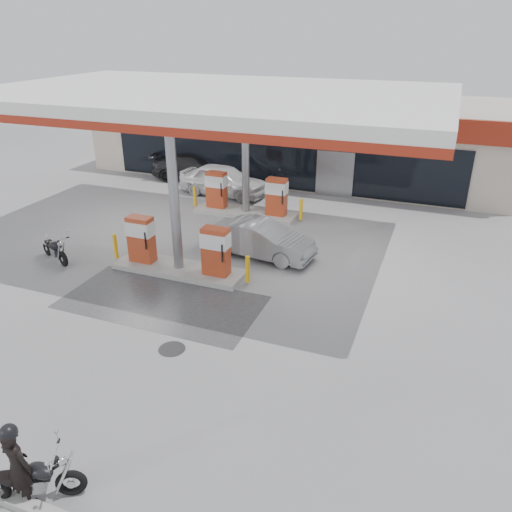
{
  "coord_description": "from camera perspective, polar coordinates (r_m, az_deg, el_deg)",
  "views": [
    {
      "loc": [
        7.86,
        -11.15,
        7.6
      ],
      "look_at": [
        2.9,
        1.69,
        1.2
      ],
      "focal_mm": 35.0,
      "sensor_mm": 36.0,
      "label": 1
    }
  ],
  "objects": [
    {
      "name": "drain_cover",
      "position": [
        13.26,
        -9.59,
        -10.43
      ],
      "size": [
        0.7,
        0.7,
        0.01
      ],
      "primitive_type": "cylinder",
      "color": "#38383A",
      "rests_on": "ground"
    },
    {
      "name": "canopy",
      "position": [
        18.11,
        -5.04,
        17.46
      ],
      "size": [
        16.0,
        10.02,
        5.51
      ],
      "color": "silver",
      "rests_on": "ground"
    },
    {
      "name": "attendant",
      "position": [
        22.4,
        1.82,
        7.21
      ],
      "size": [
        0.6,
        0.76,
        1.57
      ],
      "primitive_type": "imported",
      "rotation": [
        0.0,
        0.0,
        1.58
      ],
      "color": "#505054",
      "rests_on": "ground"
    },
    {
      "name": "pump_island_far",
      "position": [
        21.81,
        -1.16,
        6.52
      ],
      "size": [
        5.14,
        1.3,
        1.78
      ],
      "color": "#9E9E99",
      "rests_on": "ground"
    },
    {
      "name": "biker_main",
      "position": [
        10.02,
        -25.58,
        -20.86
      ],
      "size": [
        0.62,
        0.43,
        1.61
      ],
      "primitive_type": "imported",
      "rotation": [
        0.0,
        0.0,
        3.06
      ],
      "color": "black",
      "rests_on": "ground"
    },
    {
      "name": "store_building",
      "position": [
        28.75,
        4.98,
        13.63
      ],
      "size": [
        22.0,
        8.22,
        4.0
      ],
      "color": "beige",
      "rests_on": "ground"
    },
    {
      "name": "hatchback_silver",
      "position": [
        17.8,
        0.55,
        1.92
      ],
      "size": [
        4.01,
        1.79,
        1.28
      ],
      "primitive_type": "imported",
      "rotation": [
        0.0,
        0.0,
        1.46
      ],
      "color": "gray",
      "rests_on": "ground"
    },
    {
      "name": "pump_island_near",
      "position": [
        16.8,
        -8.9,
        0.4
      ],
      "size": [
        5.14,
        1.3,
        1.78
      ],
      "color": "#9E9E99",
      "rests_on": "ground"
    },
    {
      "name": "main_motorcycle",
      "position": [
        10.23,
        -24.05,
        -22.44
      ],
      "size": [
        1.66,
        1.05,
        0.94
      ],
      "rotation": [
        0.0,
        0.0,
        0.52
      ],
      "color": "black",
      "rests_on": "ground"
    },
    {
      "name": "sedan_white",
      "position": [
        24.53,
        -3.75,
        8.65
      ],
      "size": [
        4.48,
        2.08,
        1.49
      ],
      "primitive_type": "imported",
      "rotation": [
        0.0,
        0.0,
        1.49
      ],
      "color": "silver",
      "rests_on": "ground"
    },
    {
      "name": "ground",
      "position": [
        15.61,
        -12.31,
        -4.83
      ],
      "size": [
        90.0,
        90.0,
        0.0
      ],
      "primitive_type": "plane",
      "color": "gray",
      "rests_on": "ground"
    },
    {
      "name": "parked_motorcycle",
      "position": [
        18.86,
        -21.98,
        0.63
      ],
      "size": [
        1.72,
        1.02,
        0.94
      ],
      "rotation": [
        0.0,
        0.0,
        -0.43
      ],
      "color": "black",
      "rests_on": "ground"
    },
    {
      "name": "wet_patch",
      "position": [
        15.37,
        -10.74,
        -5.18
      ],
      "size": [
        6.0,
        3.0,
        0.0
      ],
      "primitive_type": "cube",
      "color": "#4C4C4F",
      "rests_on": "ground"
    },
    {
      "name": "parked_car_left",
      "position": [
        27.13,
        -6.87,
        10.01
      ],
      "size": [
        4.87,
        2.25,
        1.38
      ],
      "primitive_type": "imported",
      "rotation": [
        0.0,
        0.0,
        1.64
      ],
      "color": "black",
      "rests_on": "ground"
    }
  ]
}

